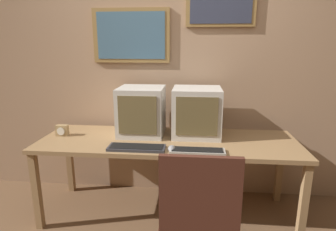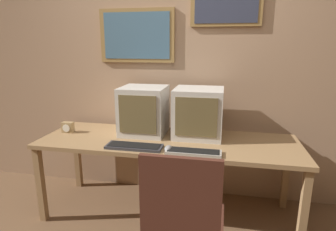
{
  "view_description": "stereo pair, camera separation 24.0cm",
  "coord_description": "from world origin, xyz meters",
  "px_view_note": "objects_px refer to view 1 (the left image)",
  "views": [
    {
      "loc": [
        0.22,
        -1.28,
        1.54
      ],
      "look_at": [
        0.0,
        1.04,
        0.94
      ],
      "focal_mm": 30.0,
      "sensor_mm": 36.0,
      "label": 1
    },
    {
      "loc": [
        0.46,
        -1.24,
        1.54
      ],
      "look_at": [
        0.0,
        1.04,
        0.94
      ],
      "focal_mm": 30.0,
      "sensor_mm": 36.0,
      "label": 2
    }
  ],
  "objects_px": {
    "keyboard_main": "(137,148)",
    "desk_clock": "(62,130)",
    "monitor_left": "(142,111)",
    "keyboard_side": "(197,151)",
    "monitor_right": "(197,112)",
    "mouse_near_keyboard": "(172,148)"
  },
  "relations": [
    {
      "from": "keyboard_main",
      "to": "desk_clock",
      "type": "bearing_deg",
      "value": 159.92
    },
    {
      "from": "keyboard_side",
      "to": "desk_clock",
      "type": "height_order",
      "value": "desk_clock"
    },
    {
      "from": "keyboard_main",
      "to": "mouse_near_keyboard",
      "type": "height_order",
      "value": "mouse_near_keyboard"
    },
    {
      "from": "mouse_near_keyboard",
      "to": "desk_clock",
      "type": "relative_size",
      "value": 1.02
    },
    {
      "from": "monitor_left",
      "to": "keyboard_side",
      "type": "height_order",
      "value": "monitor_left"
    },
    {
      "from": "monitor_right",
      "to": "keyboard_side",
      "type": "relative_size",
      "value": 1.02
    },
    {
      "from": "monitor_right",
      "to": "desk_clock",
      "type": "distance_m",
      "value": 1.24
    },
    {
      "from": "keyboard_main",
      "to": "desk_clock",
      "type": "height_order",
      "value": "desk_clock"
    },
    {
      "from": "monitor_right",
      "to": "mouse_near_keyboard",
      "type": "relative_size",
      "value": 4.01
    },
    {
      "from": "mouse_near_keyboard",
      "to": "monitor_left",
      "type": "bearing_deg",
      "value": 127.75
    },
    {
      "from": "keyboard_main",
      "to": "monitor_right",
      "type": "bearing_deg",
      "value": 40.92
    },
    {
      "from": "monitor_left",
      "to": "keyboard_main",
      "type": "distance_m",
      "value": 0.45
    },
    {
      "from": "monitor_right",
      "to": "keyboard_side",
      "type": "bearing_deg",
      "value": -88.87
    },
    {
      "from": "monitor_right",
      "to": "keyboard_main",
      "type": "height_order",
      "value": "monitor_right"
    },
    {
      "from": "keyboard_side",
      "to": "keyboard_main",
      "type": "bearing_deg",
      "value": 176.83
    },
    {
      "from": "keyboard_side",
      "to": "monitor_left",
      "type": "bearing_deg",
      "value": 140.45
    },
    {
      "from": "monitor_left",
      "to": "keyboard_side",
      "type": "bearing_deg",
      "value": -39.55
    },
    {
      "from": "monitor_left",
      "to": "desk_clock",
      "type": "distance_m",
      "value": 0.75
    },
    {
      "from": "keyboard_side",
      "to": "mouse_near_keyboard",
      "type": "xyz_separation_m",
      "value": [
        -0.2,
        0.02,
        0.01
      ]
    },
    {
      "from": "monitor_left",
      "to": "monitor_right",
      "type": "bearing_deg",
      "value": 1.74
    },
    {
      "from": "desk_clock",
      "to": "monitor_right",
      "type": "bearing_deg",
      "value": 6.45
    },
    {
      "from": "keyboard_main",
      "to": "desk_clock",
      "type": "relative_size",
      "value": 4.3
    }
  ]
}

